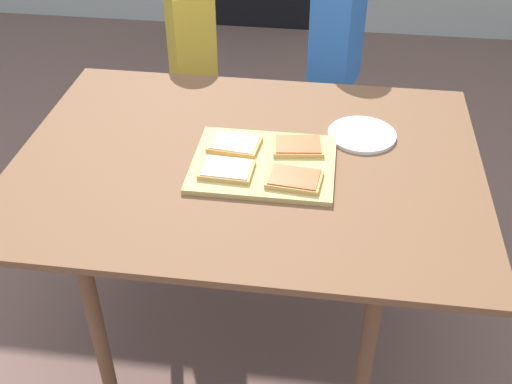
{
  "coord_description": "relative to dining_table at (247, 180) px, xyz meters",
  "views": [
    {
      "loc": [
        0.2,
        -1.31,
        1.6
      ],
      "look_at": [
        0.02,
        0.0,
        0.6
      ],
      "focal_mm": 43.73,
      "sensor_mm": 36.0,
      "label": 1
    }
  ],
  "objects": [
    {
      "name": "plate_white_right",
      "position": [
        0.29,
        0.15,
        0.07
      ],
      "size": [
        0.18,
        0.18,
        0.01
      ],
      "primitive_type": "cylinder",
      "color": "white",
      "rests_on": "dining_table"
    },
    {
      "name": "pizza_slice_far_right",
      "position": [
        0.13,
        0.05,
        0.09
      ],
      "size": [
        0.14,
        0.11,
        0.01
      ],
      "color": "tan",
      "rests_on": "cutting_board"
    },
    {
      "name": "child_left",
      "position": [
        -0.31,
        0.73,
        -0.04
      ],
      "size": [
        0.22,
        0.28,
        1.05
      ],
      "color": "navy",
      "rests_on": "ground"
    },
    {
      "name": "cutting_board",
      "position": [
        0.05,
        -0.03,
        0.08
      ],
      "size": [
        0.36,
        0.29,
        0.01
      ],
      "primitive_type": "cube",
      "color": "tan",
      "rests_on": "dining_table"
    },
    {
      "name": "ground_plane",
      "position": [
        0.0,
        0.0,
        -0.63
      ],
      "size": [
        16.0,
        16.0,
        0.0
      ],
      "primitive_type": "plane",
      "color": "brown"
    },
    {
      "name": "pizza_slice_far_left",
      "position": [
        -0.04,
        0.03,
        0.09
      ],
      "size": [
        0.14,
        0.11,
        0.01
      ],
      "color": "tan",
      "rests_on": "cutting_board"
    },
    {
      "name": "pizza_slice_near_right",
      "position": [
        0.13,
        -0.1,
        0.09
      ],
      "size": [
        0.14,
        0.11,
        0.01
      ],
      "color": "tan",
      "rests_on": "cutting_board"
    },
    {
      "name": "pizza_slice_near_left",
      "position": [
        -0.04,
        -0.08,
        0.09
      ],
      "size": [
        0.13,
        0.1,
        0.01
      ],
      "color": "tan",
      "rests_on": "cutting_board"
    },
    {
      "name": "dining_table",
      "position": [
        0.0,
        0.0,
        0.0
      ],
      "size": [
        1.19,
        0.89,
        0.7
      ],
      "color": "brown",
      "rests_on": "ground"
    },
    {
      "name": "child_right",
      "position": [
        0.2,
        0.81,
        0.02
      ],
      "size": [
        0.19,
        0.27,
        1.11
      ],
      "color": "#343F55",
      "rests_on": "ground"
    }
  ]
}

